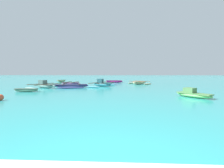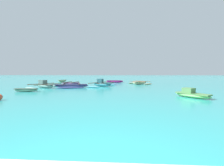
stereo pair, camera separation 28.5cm
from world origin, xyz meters
name	(u,v)px [view 1 (the left image)]	position (x,y,z in m)	size (l,w,h in m)	color
moored_boat_0	(193,94)	(5.71, 9.37, 0.24)	(2.15, 2.46, 0.68)	#7CD36A
moored_boat_1	(114,81)	(-0.49, 25.64, 0.23)	(3.16, 0.82, 0.41)	#C42081
moored_boat_2	(72,86)	(-5.48, 16.48, 0.20)	(4.19, 3.75, 0.44)	#544E96
moored_boat_3	(61,81)	(-10.94, 27.35, 0.23)	(1.23, 2.26, 0.42)	#B9CF91
moored_boat_4	(102,84)	(-1.87, 17.98, 0.33)	(3.80, 4.97, 1.01)	teal
moored_boat_5	(71,84)	(-6.74, 19.97, 0.22)	(2.56, 4.41, 0.46)	#8E5995
moored_boat_6	(139,83)	(3.65, 22.32, 0.23)	(3.82, 3.81, 0.48)	beige
moored_boat_7	(26,90)	(-8.36, 11.96, 0.18)	(2.23, 0.63, 0.31)	gray
moored_boat_8	(45,85)	(-8.51, 15.73, 0.30)	(3.55, 4.25, 0.92)	#79A59B
mooring_buoy_0	(0,97)	(-7.30, 7.54, 0.20)	(0.40, 0.40, 0.40)	#E54C2D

